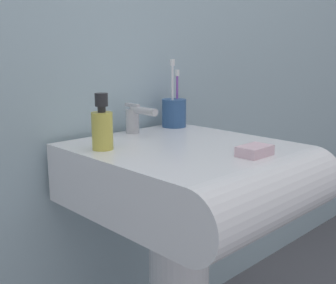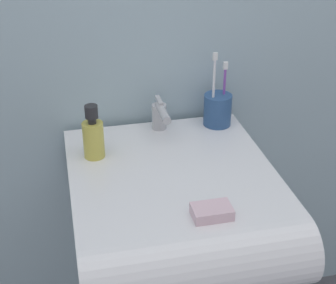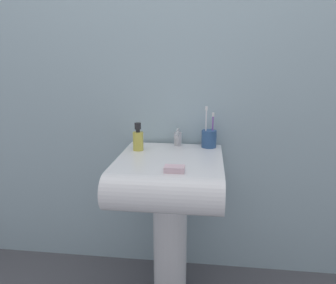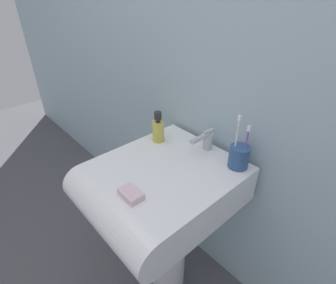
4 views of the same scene
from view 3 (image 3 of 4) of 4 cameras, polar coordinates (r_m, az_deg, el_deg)
wall_back at (r=1.77m, az=1.57°, el=14.42°), size 5.00×0.05×2.40m
sink_pedestal at (r=1.73m, az=0.36°, el=-17.14°), size 0.17×0.17×0.59m
sink_basin at (r=1.51m, az=0.12°, el=-6.12°), size 0.49×0.58×0.16m
faucet at (r=1.71m, az=1.68°, el=0.81°), size 0.04×0.13×0.09m
toothbrush_cup at (r=1.71m, az=7.14°, el=0.64°), size 0.08×0.08×0.21m
soap_bottle at (r=1.65m, az=-5.24°, el=0.47°), size 0.05×0.05×0.14m
bar_soap at (r=1.34m, az=1.12°, el=-4.72°), size 0.08×0.06×0.02m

